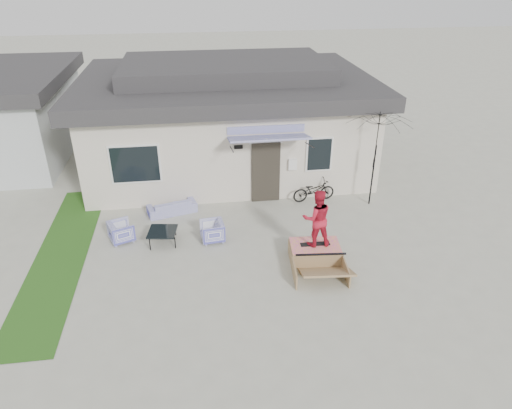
{
  "coord_description": "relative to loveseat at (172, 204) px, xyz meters",
  "views": [
    {
      "loc": [
        -1.28,
        -9.53,
        7.43
      ],
      "look_at": [
        0.3,
        1.8,
        1.3
      ],
      "focal_mm": 32.63,
      "sensor_mm": 36.0,
      "label": 1
    }
  ],
  "objects": [
    {
      "name": "grass_strip",
      "position": [
        -3.04,
        -2.02,
        -0.3
      ],
      "size": [
        1.4,
        8.0,
        0.01
      ],
      "primitive_type": "cube",
      "color": "#204B16",
      "rests_on": "ground"
    },
    {
      "name": "skateboard",
      "position": [
        3.96,
        -3.17,
        0.17
      ],
      "size": [
        0.81,
        0.22,
        0.05
      ],
      "primitive_type": "cube",
      "rotation": [
        0.0,
        0.0,
        -0.02
      ],
      "color": "black",
      "rests_on": "skate_ramp"
    },
    {
      "name": "loveseat",
      "position": [
        0.0,
        0.0,
        0.0
      ],
      "size": [
        1.63,
        0.86,
        0.61
      ],
      "primitive_type": "imported",
      "rotation": [
        0.0,
        0.0,
        3.41
      ],
      "color": "#3E3EA9",
      "rests_on": "ground"
    },
    {
      "name": "armchair_left",
      "position": [
        -1.43,
        -1.5,
        0.03
      ],
      "size": [
        0.82,
        0.84,
        0.68
      ],
      "primitive_type": "imported",
      "rotation": [
        0.0,
        0.0,
        1.96
      ],
      "color": "#3E3EA9",
      "rests_on": "ground"
    },
    {
      "name": "house",
      "position": [
        2.16,
        3.97,
        1.64
      ],
      "size": [
        10.8,
        8.49,
        4.1
      ],
      "color": "beige",
      "rests_on": "ground"
    },
    {
      "name": "ground",
      "position": [
        2.16,
        -4.02,
        -0.31
      ],
      "size": [
        90.0,
        90.0,
        0.0
      ],
      "primitive_type": "plane",
      "color": "#9D9D8D",
      "rests_on": "ground"
    },
    {
      "name": "bicycle",
      "position": [
        4.78,
        0.21,
        0.16
      ],
      "size": [
        1.51,
        0.67,
        0.94
      ],
      "primitive_type": "imported",
      "rotation": [
        0.0,
        0.0,
        1.68
      ],
      "color": "black",
      "rests_on": "ground"
    },
    {
      "name": "patio_umbrella",
      "position": [
        6.61,
        -0.27,
        1.44
      ],
      "size": [
        2.56,
        2.46,
        2.2
      ],
      "color": "black",
      "rests_on": "ground"
    },
    {
      "name": "armchair_right",
      "position": [
        1.21,
        -1.85,
        0.03
      ],
      "size": [
        0.68,
        0.72,
        0.67
      ],
      "primitive_type": "imported",
      "rotation": [
        0.0,
        0.0,
        -1.46
      ],
      "color": "#3E3EA9",
      "rests_on": "ground"
    },
    {
      "name": "skater",
      "position": [
        3.96,
        -3.17,
        1.01
      ],
      "size": [
        0.8,
        0.62,
        1.62
      ],
      "primitive_type": "imported",
      "rotation": [
        0.0,
        0.0,
        3.13
      ],
      "color": "red",
      "rests_on": "skateboard"
    },
    {
      "name": "coffee_table",
      "position": [
        -0.23,
        -1.78,
        -0.11
      ],
      "size": [
        0.9,
        0.9,
        0.39
      ],
      "primitive_type": "cube",
      "rotation": [
        0.0,
        0.0,
        -0.14
      ],
      "color": "black",
      "rests_on": "ground"
    },
    {
      "name": "skate_ramp",
      "position": [
        3.96,
        -3.22,
        -0.08
      ],
      "size": [
        1.5,
        1.91,
        0.45
      ],
      "primitive_type": null,
      "rotation": [
        0.0,
        0.0,
        -0.09
      ],
      "color": "olive",
      "rests_on": "ground"
    }
  ]
}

